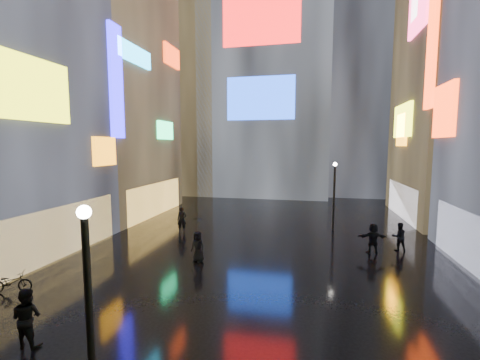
% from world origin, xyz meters
% --- Properties ---
extents(ground, '(140.00, 140.00, 0.00)m').
position_xyz_m(ground, '(0.00, 20.00, 0.00)').
color(ground, black).
rests_on(ground, ground).
extents(building_left_far, '(10.28, 12.00, 22.00)m').
position_xyz_m(building_left_far, '(-15.98, 26.00, 10.98)').
color(building_left_far, black).
rests_on(building_left_far, ground).
extents(building_right_far, '(10.28, 12.00, 28.00)m').
position_xyz_m(building_right_far, '(15.98, 30.00, 13.98)').
color(building_right_far, black).
rests_on(building_right_far, ground).
extents(tower_main, '(16.00, 14.20, 42.00)m').
position_xyz_m(tower_main, '(-3.00, 43.97, 21.01)').
color(tower_main, black).
rests_on(tower_main, ground).
extents(tower_flank_right, '(12.00, 12.00, 34.00)m').
position_xyz_m(tower_flank_right, '(9.00, 46.00, 17.00)').
color(tower_flank_right, black).
rests_on(tower_flank_right, ground).
extents(tower_flank_left, '(10.00, 10.00, 26.00)m').
position_xyz_m(tower_flank_left, '(-14.00, 42.00, 13.00)').
color(tower_flank_left, black).
rests_on(tower_flank_left, ground).
extents(lamp_near, '(0.30, 0.30, 5.20)m').
position_xyz_m(lamp_near, '(-1.73, 4.65, 2.94)').
color(lamp_near, black).
rests_on(lamp_near, ground).
extents(lamp_far, '(0.30, 0.30, 5.20)m').
position_xyz_m(lamp_far, '(4.69, 23.89, 2.94)').
color(lamp_far, black).
rests_on(lamp_far, ground).
extents(pedestrian_1, '(0.97, 0.77, 1.92)m').
position_xyz_m(pedestrian_1, '(-5.89, 6.95, 0.96)').
color(pedestrian_1, black).
rests_on(pedestrian_1, ground).
extents(pedestrian_4, '(0.96, 0.78, 1.71)m').
position_xyz_m(pedestrian_4, '(-3.14, 15.34, 0.85)').
color(pedestrian_4, black).
rests_on(pedestrian_4, ground).
extents(pedestrian_5, '(1.74, 0.76, 1.82)m').
position_xyz_m(pedestrian_5, '(6.65, 18.89, 0.91)').
color(pedestrian_5, black).
rests_on(pedestrian_5, ground).
extents(pedestrian_6, '(0.81, 0.68, 1.89)m').
position_xyz_m(pedestrian_6, '(-6.38, 20.85, 0.95)').
color(pedestrian_6, black).
rests_on(pedestrian_6, ground).
extents(pedestrian_7, '(0.93, 0.76, 1.76)m').
position_xyz_m(pedestrian_7, '(8.31, 19.75, 0.88)').
color(pedestrian_7, black).
rests_on(pedestrian_7, ground).
extents(umbrella_2, '(1.23, 1.23, 0.83)m').
position_xyz_m(umbrella_2, '(-3.14, 15.34, 2.12)').
color(umbrella_2, black).
rests_on(umbrella_2, pedestrian_4).
extents(bicycle, '(1.86, 1.17, 0.92)m').
position_xyz_m(bicycle, '(-9.87, 9.95, 0.46)').
color(bicycle, black).
rests_on(bicycle, ground).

